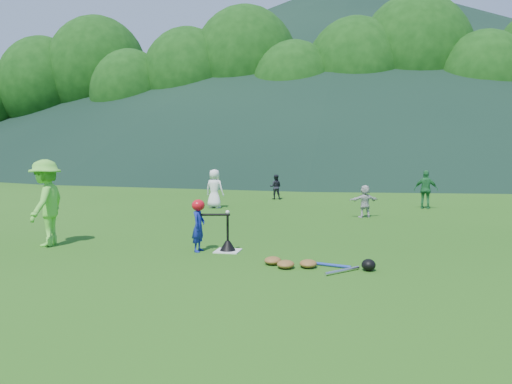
% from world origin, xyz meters
% --- Properties ---
extents(ground, '(120.00, 120.00, 0.00)m').
position_xyz_m(ground, '(0.00, 0.00, 0.00)').
color(ground, '#205313').
rests_on(ground, ground).
extents(home_plate, '(0.45, 0.45, 0.02)m').
position_xyz_m(home_plate, '(0.00, 0.00, 0.01)').
color(home_plate, silver).
rests_on(home_plate, ground).
extents(baseball, '(0.08, 0.08, 0.08)m').
position_xyz_m(baseball, '(0.00, 0.00, 0.74)').
color(baseball, white).
rests_on(baseball, batting_tee).
extents(batter_child, '(0.24, 0.35, 0.95)m').
position_xyz_m(batter_child, '(-0.53, -0.11, 0.47)').
color(batter_child, navy).
rests_on(batter_child, ground).
extents(adult_coach, '(0.83, 1.20, 1.70)m').
position_xyz_m(adult_coach, '(-3.64, -0.20, 0.85)').
color(adult_coach, '#65D23D').
rests_on(adult_coach, ground).
extents(fielder_a, '(0.67, 0.50, 1.25)m').
position_xyz_m(fielder_a, '(-2.23, 6.49, 0.62)').
color(fielder_a, white).
rests_on(fielder_a, ground).
extents(fielder_b, '(0.48, 0.39, 0.93)m').
position_xyz_m(fielder_b, '(-0.78, 9.64, 0.47)').
color(fielder_b, black).
rests_on(fielder_b, ground).
extents(fielder_c, '(0.75, 0.39, 1.22)m').
position_xyz_m(fielder_c, '(4.40, 7.71, 0.61)').
color(fielder_c, '#227437').
rests_on(fielder_c, ground).
extents(fielder_d, '(0.88, 0.60, 0.91)m').
position_xyz_m(fielder_d, '(2.50, 5.25, 0.45)').
color(fielder_d, '#BDBDBD').
rests_on(fielder_d, ground).
extents(batting_tee, '(0.30, 0.30, 0.68)m').
position_xyz_m(batting_tee, '(0.00, 0.00, 0.13)').
color(batting_tee, black).
rests_on(batting_tee, home_plate).
extents(batter_gear, '(0.73, 0.26, 0.31)m').
position_xyz_m(batter_gear, '(-0.51, -0.11, 0.85)').
color(batter_gear, red).
rests_on(batter_gear, ground).
extents(equipment_pile, '(1.80, 0.77, 0.19)m').
position_xyz_m(equipment_pile, '(1.61, -0.95, 0.07)').
color(equipment_pile, olive).
rests_on(equipment_pile, ground).
extents(outfield_fence, '(70.07, 0.08, 1.33)m').
position_xyz_m(outfield_fence, '(0.00, 28.00, 0.70)').
color(outfield_fence, gray).
rests_on(outfield_fence, ground).
extents(tree_line, '(70.04, 11.40, 14.82)m').
position_xyz_m(tree_line, '(0.20, 33.83, 8.21)').
color(tree_line, '#382314').
rests_on(tree_line, ground).
extents(distant_hills, '(155.00, 140.00, 32.00)m').
position_xyz_m(distant_hills, '(-7.63, 81.81, 14.98)').
color(distant_hills, black).
rests_on(distant_hills, ground).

